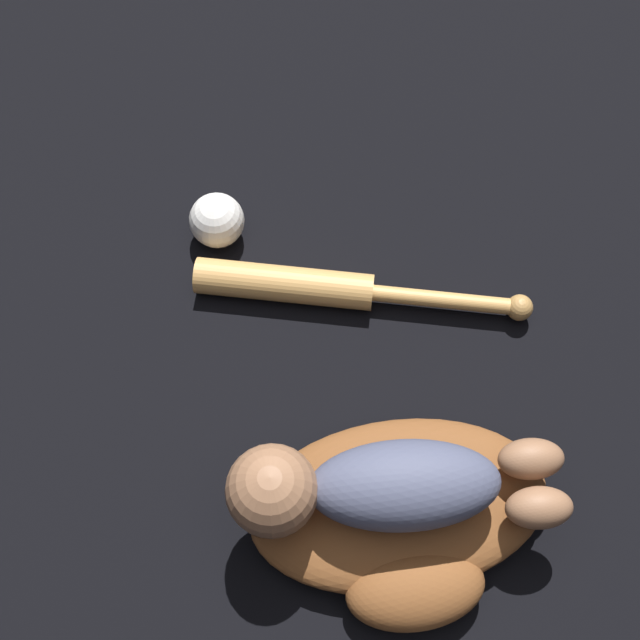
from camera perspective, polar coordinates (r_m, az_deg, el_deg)
ground_plane at (r=1.12m, az=2.09°, el=-12.32°), size 6.00×6.00×0.00m
baseball_glove at (r=1.09m, az=5.24°, el=-12.48°), size 0.39×0.29×0.07m
baby_figure at (r=1.01m, az=3.60°, el=-10.60°), size 0.39×0.18×0.10m
baseball_bat at (r=1.21m, az=-0.01°, el=2.09°), size 0.43×0.22×0.05m
baseball at (r=1.26m, az=-6.62°, el=6.35°), size 0.08×0.08×0.08m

